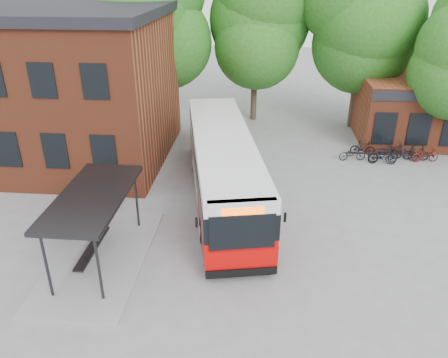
# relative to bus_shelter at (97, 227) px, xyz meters

# --- Properties ---
(ground) EXTENTS (100.00, 100.00, 0.00)m
(ground) POSITION_rel_bus_shelter_xyz_m (4.50, 1.00, -1.45)
(ground) COLOR slate
(station_building) EXTENTS (18.40, 10.40, 8.50)m
(station_building) POSITION_rel_bus_shelter_xyz_m (-8.50, 10.00, 2.80)
(station_building) COLOR brown
(station_building) RESTS_ON ground
(bus_shelter) EXTENTS (3.60, 7.00, 2.90)m
(bus_shelter) POSITION_rel_bus_shelter_xyz_m (0.00, 0.00, 0.00)
(bus_shelter) COLOR #27272A
(bus_shelter) RESTS_ON ground
(bike_rail) EXTENTS (5.20, 0.10, 0.38)m
(bike_rail) POSITION_rel_bus_shelter_xyz_m (13.78, 11.00, -1.26)
(bike_rail) COLOR #27272A
(bike_rail) RESTS_ON ground
(tree_0) EXTENTS (7.92, 7.92, 11.00)m
(tree_0) POSITION_rel_bus_shelter_xyz_m (-1.50, 17.00, 4.05)
(tree_0) COLOR #205B18
(tree_0) RESTS_ON ground
(tree_1) EXTENTS (7.92, 7.92, 10.40)m
(tree_1) POSITION_rel_bus_shelter_xyz_m (5.50, 18.00, 3.75)
(tree_1) COLOR #205B18
(tree_1) RESTS_ON ground
(tree_2) EXTENTS (7.92, 7.92, 11.00)m
(tree_2) POSITION_rel_bus_shelter_xyz_m (12.50, 17.00, 4.05)
(tree_2) COLOR #205B18
(tree_2) RESTS_ON ground
(city_bus) EXTENTS (5.21, 13.23, 3.29)m
(city_bus) POSITION_rel_bus_shelter_xyz_m (4.34, 5.38, 0.19)
(city_bus) COLOR #C90504
(city_bus) RESTS_ON ground
(bicycle_0) EXTENTS (1.62, 0.75, 0.82)m
(bicycle_0) POSITION_rel_bus_shelter_xyz_m (11.53, 10.72, -1.04)
(bicycle_0) COLOR black
(bicycle_0) RESTS_ON ground
(bicycle_1) EXTENTS (1.52, 0.55, 0.90)m
(bicycle_1) POSITION_rel_bus_shelter_xyz_m (12.31, 11.64, -1.00)
(bicycle_1) COLOR black
(bicycle_1) RESTS_ON ground
(bicycle_2) EXTENTS (1.91, 0.98, 0.95)m
(bicycle_2) POSITION_rel_bus_shelter_xyz_m (13.25, 10.46, -0.97)
(bicycle_2) COLOR black
(bicycle_2) RESTS_ON ground
(bicycle_3) EXTENTS (1.67, 0.82, 0.97)m
(bicycle_3) POSITION_rel_bus_shelter_xyz_m (13.19, 10.42, -0.97)
(bicycle_3) COLOR black
(bicycle_3) RESTS_ON ground
(bicycle_4) EXTENTS (1.64, 0.59, 0.86)m
(bicycle_4) POSITION_rel_bus_shelter_xyz_m (14.09, 11.69, -1.02)
(bicycle_4) COLOR black
(bicycle_4) RESTS_ON ground
(bicycle_5) EXTENTS (1.57, 0.83, 0.91)m
(bicycle_5) POSITION_rel_bus_shelter_xyz_m (14.65, 11.04, -0.99)
(bicycle_5) COLOR black
(bicycle_5) RESTS_ON ground
(bicycle_6) EXTENTS (1.69, 0.85, 0.85)m
(bicycle_6) POSITION_rel_bus_shelter_xyz_m (15.75, 10.86, -1.02)
(bicycle_6) COLOR #601712
(bicycle_6) RESTS_ON ground
(bicycle_7) EXTENTS (1.50, 0.56, 0.88)m
(bicycle_7) POSITION_rel_bus_shelter_xyz_m (15.30, 11.09, -1.01)
(bicycle_7) COLOR black
(bicycle_7) RESTS_ON ground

